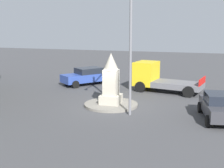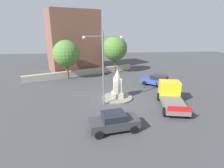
{
  "view_description": "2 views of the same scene",
  "coord_description": "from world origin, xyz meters",
  "px_view_note": "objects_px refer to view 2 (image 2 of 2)",
  "views": [
    {
      "loc": [
        18.8,
        5.82,
        5.34
      ],
      "look_at": [
        0.55,
        0.24,
        1.58
      ],
      "focal_mm": 49.45,
      "sensor_mm": 36.0,
      "label": 1
    },
    {
      "loc": [
        2.38,
        18.96,
        7.82
      ],
      "look_at": [
        0.56,
        -0.58,
        1.58
      ],
      "focal_mm": 28.17,
      "sensor_mm": 36.0,
      "label": 2
    }
  ],
  "objects_px": {
    "car_dark_grey_waiting": "(114,122)",
    "corner_building": "(73,41)",
    "car_blue_passing": "(157,80)",
    "truck_yellow_parked_right": "(171,95)",
    "tree_mid_cluster": "(115,48)",
    "tree_near_wall": "(66,54)",
    "streetlamp": "(103,62)",
    "monument": "(117,85)"
  },
  "relations": [
    {
      "from": "streetlamp",
      "to": "tree_near_wall",
      "type": "bearing_deg",
      "value": -63.75
    },
    {
      "from": "tree_near_wall",
      "to": "truck_yellow_parked_right",
      "type": "bearing_deg",
      "value": 137.76
    },
    {
      "from": "tree_near_wall",
      "to": "car_blue_passing",
      "type": "bearing_deg",
      "value": 159.87
    },
    {
      "from": "tree_near_wall",
      "to": "corner_building",
      "type": "bearing_deg",
      "value": -93.59
    },
    {
      "from": "car_blue_passing",
      "to": "car_dark_grey_waiting",
      "type": "xyz_separation_m",
      "value": [
        7.33,
        10.85,
        -0.01
      ]
    },
    {
      "from": "car_blue_passing",
      "to": "car_dark_grey_waiting",
      "type": "relative_size",
      "value": 1.07
    },
    {
      "from": "truck_yellow_parked_right",
      "to": "streetlamp",
      "type": "bearing_deg",
      "value": -4.63
    },
    {
      "from": "streetlamp",
      "to": "tree_mid_cluster",
      "type": "relative_size",
      "value": 1.15
    },
    {
      "from": "car_dark_grey_waiting",
      "to": "tree_mid_cluster",
      "type": "bearing_deg",
      "value": -96.45
    },
    {
      "from": "monument",
      "to": "tree_mid_cluster",
      "type": "bearing_deg",
      "value": -94.93
    },
    {
      "from": "tree_near_wall",
      "to": "tree_mid_cluster",
      "type": "height_order",
      "value": "tree_mid_cluster"
    },
    {
      "from": "monument",
      "to": "car_dark_grey_waiting",
      "type": "bearing_deg",
      "value": 80.77
    },
    {
      "from": "car_dark_grey_waiting",
      "to": "truck_yellow_parked_right",
      "type": "bearing_deg",
      "value": -145.8
    },
    {
      "from": "monument",
      "to": "truck_yellow_parked_right",
      "type": "relative_size",
      "value": 0.59
    },
    {
      "from": "tree_near_wall",
      "to": "tree_mid_cluster",
      "type": "relative_size",
      "value": 0.93
    },
    {
      "from": "car_blue_passing",
      "to": "corner_building",
      "type": "height_order",
      "value": "corner_building"
    },
    {
      "from": "car_blue_passing",
      "to": "tree_mid_cluster",
      "type": "xyz_separation_m",
      "value": [
        5.17,
        -8.2,
        3.65
      ]
    },
    {
      "from": "streetlamp",
      "to": "tree_mid_cluster",
      "type": "bearing_deg",
      "value": -100.99
    },
    {
      "from": "tree_near_wall",
      "to": "tree_mid_cluster",
      "type": "xyz_separation_m",
      "value": [
        -7.98,
        -3.38,
        0.35
      ]
    },
    {
      "from": "car_dark_grey_waiting",
      "to": "corner_building",
      "type": "xyz_separation_m",
      "value": [
        5.42,
        -22.08,
        4.71
      ]
    },
    {
      "from": "truck_yellow_parked_right",
      "to": "tree_near_wall",
      "type": "relative_size",
      "value": 0.91
    },
    {
      "from": "corner_building",
      "to": "car_blue_passing",
      "type": "bearing_deg",
      "value": 138.62
    },
    {
      "from": "streetlamp",
      "to": "tree_near_wall",
      "type": "relative_size",
      "value": 1.24
    },
    {
      "from": "car_blue_passing",
      "to": "corner_building",
      "type": "bearing_deg",
      "value": -41.38
    },
    {
      "from": "monument",
      "to": "corner_building",
      "type": "bearing_deg",
      "value": -67.05
    },
    {
      "from": "car_blue_passing",
      "to": "car_dark_grey_waiting",
      "type": "distance_m",
      "value": 13.09
    },
    {
      "from": "truck_yellow_parked_right",
      "to": "tree_near_wall",
      "type": "xyz_separation_m",
      "value": [
        12.36,
        -11.23,
        3.03
      ]
    },
    {
      "from": "car_blue_passing",
      "to": "tree_near_wall",
      "type": "relative_size",
      "value": 0.72
    },
    {
      "from": "truck_yellow_parked_right",
      "to": "tree_mid_cluster",
      "type": "relative_size",
      "value": 0.85
    },
    {
      "from": "car_dark_grey_waiting",
      "to": "tree_mid_cluster",
      "type": "xyz_separation_m",
      "value": [
        -2.15,
        -19.05,
        3.65
      ]
    },
    {
      "from": "streetlamp",
      "to": "corner_building",
      "type": "distance_m",
      "value": 17.76
    },
    {
      "from": "car_blue_passing",
      "to": "tree_mid_cluster",
      "type": "height_order",
      "value": "tree_mid_cluster"
    },
    {
      "from": "streetlamp",
      "to": "tree_mid_cluster",
      "type": "xyz_separation_m",
      "value": [
        -2.72,
        -14.03,
        -0.19
      ]
    },
    {
      "from": "monument",
      "to": "corner_building",
      "type": "relative_size",
      "value": 0.3
    },
    {
      "from": "streetlamp",
      "to": "tree_mid_cluster",
      "type": "distance_m",
      "value": 14.29
    },
    {
      "from": "car_blue_passing",
      "to": "tree_near_wall",
      "type": "height_order",
      "value": "tree_near_wall"
    },
    {
      "from": "monument",
      "to": "corner_building",
      "type": "height_order",
      "value": "corner_building"
    },
    {
      "from": "car_blue_passing",
      "to": "truck_yellow_parked_right",
      "type": "distance_m",
      "value": 6.46
    },
    {
      "from": "tree_mid_cluster",
      "to": "corner_building",
      "type": "bearing_deg",
      "value": -21.82
    },
    {
      "from": "car_dark_grey_waiting",
      "to": "corner_building",
      "type": "bearing_deg",
      "value": -76.21
    },
    {
      "from": "monument",
      "to": "tree_near_wall",
      "type": "xyz_separation_m",
      "value": [
        6.91,
        -8.97,
        2.41
      ]
    },
    {
      "from": "car_dark_grey_waiting",
      "to": "truck_yellow_parked_right",
      "type": "height_order",
      "value": "truck_yellow_parked_right"
    }
  ]
}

